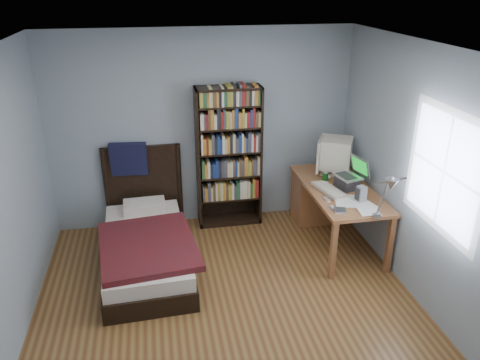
{
  "coord_description": "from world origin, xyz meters",
  "views": [
    {
      "loc": [
        -0.59,
        -3.55,
        3.03
      ],
      "look_at": [
        0.24,
        0.83,
        1.08
      ],
      "focal_mm": 35.0,
      "sensor_mm": 36.0,
      "label": 1
    }
  ],
  "objects_px": {
    "keyboard": "(330,190)",
    "desk": "(324,196)",
    "desk_lamp": "(389,188)",
    "speaker": "(361,194)",
    "laptop": "(349,180)",
    "crt_monitor": "(334,154)",
    "soda_can": "(325,177)",
    "bookshelf": "(229,158)",
    "bed": "(146,242)"
  },
  "relations": [
    {
      "from": "keyboard",
      "to": "desk",
      "type": "bearing_deg",
      "value": 60.67
    },
    {
      "from": "desk_lamp",
      "to": "speaker",
      "type": "xyz_separation_m",
      "value": [
        0.13,
        0.78,
        -0.44
      ]
    },
    {
      "from": "desk_lamp",
      "to": "keyboard",
      "type": "height_order",
      "value": "desk_lamp"
    },
    {
      "from": "desk",
      "to": "laptop",
      "type": "bearing_deg",
      "value": -78.13
    },
    {
      "from": "crt_monitor",
      "to": "desk",
      "type": "bearing_deg",
      "value": 173.24
    },
    {
      "from": "crt_monitor",
      "to": "speaker",
      "type": "xyz_separation_m",
      "value": [
        0.02,
        -0.82,
        -0.18
      ]
    },
    {
      "from": "desk_lamp",
      "to": "soda_can",
      "type": "xyz_separation_m",
      "value": [
        -0.08,
        1.35,
        -0.46
      ]
    },
    {
      "from": "crt_monitor",
      "to": "bookshelf",
      "type": "relative_size",
      "value": 0.31
    },
    {
      "from": "desk_lamp",
      "to": "laptop",
      "type": "bearing_deg",
      "value": 83.6
    },
    {
      "from": "desk_lamp",
      "to": "bookshelf",
      "type": "distance_m",
      "value": 2.27
    },
    {
      "from": "keyboard",
      "to": "desk_lamp",
      "type": "bearing_deg",
      "value": -96.56
    },
    {
      "from": "desk",
      "to": "keyboard",
      "type": "bearing_deg",
      "value": -106.27
    },
    {
      "from": "desk_lamp",
      "to": "soda_can",
      "type": "height_order",
      "value": "desk_lamp"
    },
    {
      "from": "laptop",
      "to": "desk_lamp",
      "type": "xyz_separation_m",
      "value": [
        -0.13,
        -1.14,
        0.42
      ]
    },
    {
      "from": "soda_can",
      "to": "desk",
      "type": "bearing_deg",
      "value": 66.33
    },
    {
      "from": "speaker",
      "to": "bookshelf",
      "type": "distance_m",
      "value": 1.73
    },
    {
      "from": "desk",
      "to": "keyboard",
      "type": "xyz_separation_m",
      "value": [
        -0.15,
        -0.53,
        0.33
      ]
    },
    {
      "from": "desk",
      "to": "bed",
      "type": "distance_m",
      "value": 2.35
    },
    {
      "from": "laptop",
      "to": "soda_can",
      "type": "distance_m",
      "value": 0.3
    },
    {
      "from": "desk",
      "to": "soda_can",
      "type": "distance_m",
      "value": 0.47
    },
    {
      "from": "speaker",
      "to": "desk",
      "type": "bearing_deg",
      "value": 82.01
    },
    {
      "from": "crt_monitor",
      "to": "desk_lamp",
      "type": "relative_size",
      "value": 0.86
    },
    {
      "from": "soda_can",
      "to": "bookshelf",
      "type": "xyz_separation_m",
      "value": [
        -1.09,
        0.57,
        0.12
      ]
    },
    {
      "from": "speaker",
      "to": "keyboard",
      "type": "bearing_deg",
      "value": 115.24
    },
    {
      "from": "soda_can",
      "to": "bed",
      "type": "bearing_deg",
      "value": -174.04
    },
    {
      "from": "desk_lamp",
      "to": "speaker",
      "type": "distance_m",
      "value": 0.91
    },
    {
      "from": "desk",
      "to": "crt_monitor",
      "type": "bearing_deg",
      "value": -6.76
    },
    {
      "from": "speaker",
      "to": "bed",
      "type": "bearing_deg",
      "value": 157.09
    },
    {
      "from": "keyboard",
      "to": "bookshelf",
      "type": "relative_size",
      "value": 0.28
    },
    {
      "from": "speaker",
      "to": "bookshelf",
      "type": "bearing_deg",
      "value": 124.04
    },
    {
      "from": "speaker",
      "to": "soda_can",
      "type": "height_order",
      "value": "speaker"
    },
    {
      "from": "crt_monitor",
      "to": "soda_can",
      "type": "xyz_separation_m",
      "value": [
        -0.19,
        -0.25,
        -0.2
      ]
    },
    {
      "from": "bookshelf",
      "to": "desk",
      "type": "bearing_deg",
      "value": -14.49
    },
    {
      "from": "desk_lamp",
      "to": "keyboard",
      "type": "relative_size",
      "value": 1.28
    },
    {
      "from": "soda_can",
      "to": "bed",
      "type": "distance_m",
      "value": 2.26
    },
    {
      "from": "crt_monitor",
      "to": "soda_can",
      "type": "relative_size",
      "value": 4.45
    },
    {
      "from": "speaker",
      "to": "desk_lamp",
      "type": "bearing_deg",
      "value": -114.04
    },
    {
      "from": "keyboard",
      "to": "speaker",
      "type": "distance_m",
      "value": 0.4
    },
    {
      "from": "keyboard",
      "to": "bookshelf",
      "type": "bearing_deg",
      "value": 128.32
    },
    {
      "from": "keyboard",
      "to": "bed",
      "type": "relative_size",
      "value": 0.25
    },
    {
      "from": "desk",
      "to": "bookshelf",
      "type": "distance_m",
      "value": 1.34
    },
    {
      "from": "desk_lamp",
      "to": "bed",
      "type": "height_order",
      "value": "desk_lamp"
    },
    {
      "from": "laptop",
      "to": "soda_can",
      "type": "xyz_separation_m",
      "value": [
        -0.21,
        0.21,
        -0.04
      ]
    },
    {
      "from": "crt_monitor",
      "to": "bed",
      "type": "relative_size",
      "value": 0.28
    },
    {
      "from": "keyboard",
      "to": "bed",
      "type": "xyz_separation_m",
      "value": [
        -2.14,
        0.04,
        -0.49
      ]
    },
    {
      "from": "soda_can",
      "to": "speaker",
      "type": "bearing_deg",
      "value": -69.73
    },
    {
      "from": "crt_monitor",
      "to": "laptop",
      "type": "height_order",
      "value": "crt_monitor"
    },
    {
      "from": "desk",
      "to": "bookshelf",
      "type": "height_order",
      "value": "bookshelf"
    },
    {
      "from": "bookshelf",
      "to": "bed",
      "type": "distance_m",
      "value": 1.5
    },
    {
      "from": "laptop",
      "to": "speaker",
      "type": "height_order",
      "value": "laptop"
    }
  ]
}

